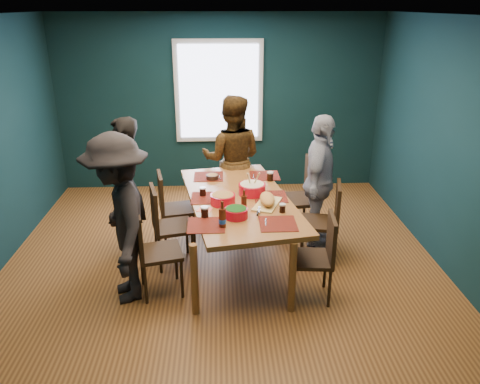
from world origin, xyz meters
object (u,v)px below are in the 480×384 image
at_px(chair_right_mid, 328,216).
at_px(bowl_dumpling, 252,188).
at_px(chair_left_near, 151,246).
at_px(chair_right_near, 320,251).
at_px(person_near_left, 120,220).
at_px(bowl_herbs, 236,212).
at_px(chair_left_mid, 165,221).
at_px(person_back, 232,159).
at_px(person_right, 319,182).
at_px(person_far_left, 126,188).
at_px(chair_left_far, 170,203).
at_px(bowl_salad, 223,199).
at_px(chair_right_far, 303,192).
at_px(dining_table, 239,204).
at_px(cutting_board, 267,200).

distance_m(chair_right_mid, bowl_dumpling, 0.93).
relative_size(chair_left_near, chair_right_near, 1.04).
distance_m(person_near_left, bowl_herbs, 1.14).
height_order(chair_left_mid, person_back, person_back).
relative_size(chair_right_near, person_right, 0.55).
bearing_deg(chair_right_near, person_far_left, 158.23).
distance_m(chair_left_far, bowl_salad, 0.99).
height_order(chair_right_far, person_near_left, person_near_left).
bearing_deg(dining_table, chair_left_near, -157.22).
bearing_deg(bowl_dumpling, person_near_left, -151.35).
distance_m(chair_left_mid, person_back, 1.50).
bearing_deg(chair_left_mid, chair_left_far, 75.45).
xyz_separation_m(bowl_dumpling, cutting_board, (0.14, -0.31, -0.01)).
bearing_deg(bowl_herbs, person_right, 41.93).
height_order(dining_table, bowl_dumpling, bowl_dumpling).
height_order(bowl_herbs, cutting_board, cutting_board).
height_order(person_right, bowl_dumpling, person_right).
relative_size(chair_right_mid, chair_right_near, 1.04).
relative_size(person_right, bowl_salad, 6.10).
relative_size(chair_right_far, bowl_herbs, 4.34).
height_order(person_back, bowl_dumpling, person_back).
relative_size(chair_right_near, bowl_salad, 3.38).
xyz_separation_m(chair_left_mid, chair_right_mid, (1.85, 0.04, -0.00)).
distance_m(chair_right_near, person_far_left, 2.34).
height_order(bowl_dumpling, bowl_herbs, bowl_dumpling).
height_order(chair_left_near, chair_right_near, chair_left_near).
distance_m(bowl_dumpling, cutting_board, 0.34).
height_order(bowl_salad, bowl_dumpling, bowl_dumpling).
xyz_separation_m(chair_right_mid, person_near_left, (-2.20, -0.66, 0.31)).
xyz_separation_m(bowl_herbs, cutting_board, (0.34, 0.30, -0.00)).
bearing_deg(bowl_dumpling, chair_right_far, 38.90).
relative_size(person_right, person_near_left, 0.95).
relative_size(person_right, bowl_dumpling, 5.35).
relative_size(chair_right_far, bowl_salad, 3.83).
xyz_separation_m(chair_left_mid, person_near_left, (-0.35, -0.62, 0.31)).
bearing_deg(chair_right_near, bowl_herbs, 169.49).
xyz_separation_m(chair_left_far, person_far_left, (-0.47, -0.21, 0.29)).
relative_size(person_far_left, person_near_left, 0.96).
distance_m(bowl_salad, cutting_board, 0.48).
bearing_deg(bowl_salad, bowl_dumpling, 38.18).
relative_size(person_far_left, bowl_dumpling, 5.40).
height_order(chair_right_near, person_right, person_right).
relative_size(chair_left_far, chair_left_near, 0.98).
xyz_separation_m(dining_table, cutting_board, (0.29, -0.22, 0.13)).
xyz_separation_m(chair_left_far, person_right, (1.81, -0.10, 0.28)).
distance_m(chair_right_near, bowl_dumpling, 1.11).
bearing_deg(chair_right_far, chair_left_near, -153.51).
bearing_deg(cutting_board, chair_right_near, -25.79).
height_order(chair_right_mid, cutting_board, chair_right_mid).
height_order(bowl_salad, bowl_herbs, bowl_salad).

